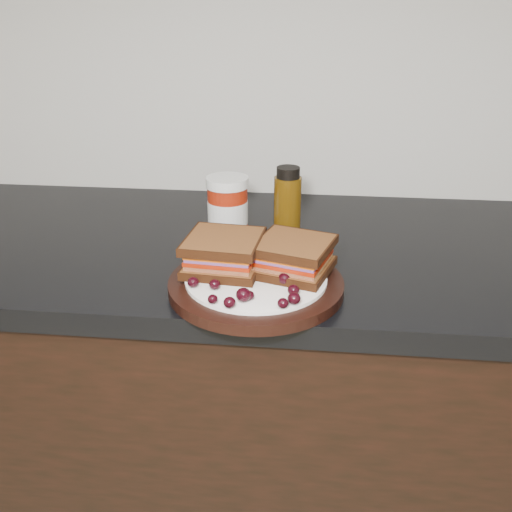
{
  "coord_description": "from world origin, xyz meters",
  "views": [
    {
      "loc": [
        0.1,
        0.7,
        1.33
      ],
      "look_at": [
        0.01,
        1.5,
        0.96
      ],
      "focal_mm": 40.0,
      "sensor_mm": 36.0,
      "label": 1
    }
  ],
  "objects": [
    {
      "name": "grape_11",
      "position": [
        0.07,
        1.52,
        0.93
      ],
      "size": [
        0.02,
        0.02,
        0.02
      ],
      "primitive_type": "ellipsoid",
      "color": "black",
      "rests_on": "plate"
    },
    {
      "name": "grape_4",
      "position": [
        0.0,
        1.42,
        0.93
      ],
      "size": [
        0.02,
        0.02,
        0.02
      ],
      "primitive_type": "ellipsoid",
      "color": "black",
      "rests_on": "plate"
    },
    {
      "name": "condiment_jar",
      "position": [
        -0.07,
        1.72,
        0.96
      ],
      "size": [
        0.11,
        0.11,
        0.12
      ],
      "primitive_type": "cylinder",
      "rotation": [
        0.0,
        0.0,
        -0.37
      ],
      "color": "maroon",
      "rests_on": "countertop"
    },
    {
      "name": "grape_19",
      "position": [
        -0.07,
        1.51,
        0.93
      ],
      "size": [
        0.02,
        0.02,
        0.02
      ],
      "primitive_type": "ellipsoid",
      "color": "black",
      "rests_on": "plate"
    },
    {
      "name": "grape_14",
      "position": [
        -0.07,
        1.53,
        0.93
      ],
      "size": [
        0.02,
        0.02,
        0.02
      ],
      "primitive_type": "ellipsoid",
      "color": "black",
      "rests_on": "plate"
    },
    {
      "name": "grape_17",
      "position": [
        -0.04,
        1.55,
        0.93
      ],
      "size": [
        0.02,
        0.02,
        0.02
      ],
      "primitive_type": "ellipsoid",
      "color": "black",
      "rests_on": "plate"
    },
    {
      "name": "grape_13",
      "position": [
        -0.05,
        1.57,
        0.93
      ],
      "size": [
        0.02,
        0.02,
        0.02
      ],
      "primitive_type": "ellipsoid",
      "color": "black",
      "rests_on": "plate"
    },
    {
      "name": "grape_5",
      "position": [
        0.01,
        1.43,
        0.93
      ],
      "size": [
        0.02,
        0.02,
        0.01
      ],
      "primitive_type": "ellipsoid",
      "color": "black",
      "rests_on": "plate"
    },
    {
      "name": "countertop",
      "position": [
        0.0,
        1.7,
        0.88
      ],
      "size": [
        3.98,
        0.6,
        0.04
      ],
      "primitive_type": "cube",
      "color": "black",
      "rests_on": "base_cabinets"
    },
    {
      "name": "sandwich_right",
      "position": [
        0.07,
        1.53,
        0.95
      ],
      "size": [
        0.14,
        0.14,
        0.05
      ],
      "primitive_type": null,
      "rotation": [
        0.0,
        0.0,
        -0.3
      ],
      "color": "brown",
      "rests_on": "plate"
    },
    {
      "name": "sandwich_left",
      "position": [
        -0.04,
        1.53,
        0.95
      ],
      "size": [
        0.13,
        0.13,
        0.05
      ],
      "primitive_type": null,
      "rotation": [
        0.0,
        0.0,
        -0.09
      ],
      "color": "brown",
      "rests_on": "plate"
    },
    {
      "name": "base_cabinets",
      "position": [
        0.0,
        1.7,
        0.43
      ],
      "size": [
        3.96,
        0.58,
        0.86
      ],
      "primitive_type": "cube",
      "color": "black",
      "rests_on": "ground_plane"
    },
    {
      "name": "plate",
      "position": [
        0.01,
        1.5,
        0.91
      ],
      "size": [
        0.28,
        0.28,
        0.02
      ],
      "primitive_type": "cylinder",
      "color": "black",
      "rests_on": "countertop"
    },
    {
      "name": "grape_7",
      "position": [
        0.08,
        1.42,
        0.93
      ],
      "size": [
        0.02,
        0.02,
        0.02
      ],
      "primitive_type": "ellipsoid",
      "color": "black",
      "rests_on": "plate"
    },
    {
      "name": "grape_16",
      "position": [
        -0.08,
        1.5,
        0.93
      ],
      "size": [
        0.02,
        0.02,
        0.02
      ],
      "primitive_type": "ellipsoid",
      "color": "black",
      "rests_on": "plate"
    },
    {
      "name": "grape_12",
      "position": [
        0.08,
        1.53,
        0.93
      ],
      "size": [
        0.02,
        0.02,
        0.02
      ],
      "primitive_type": "ellipsoid",
      "color": "black",
      "rests_on": "plate"
    },
    {
      "name": "grape_1",
      "position": [
        -0.05,
        1.45,
        0.93
      ],
      "size": [
        0.02,
        0.02,
        0.02
      ],
      "primitive_type": "ellipsoid",
      "color": "black",
      "rests_on": "plate"
    },
    {
      "name": "grape_6",
      "position": [
        0.06,
        1.41,
        0.93
      ],
      "size": [
        0.02,
        0.02,
        0.02
      ],
      "primitive_type": "ellipsoid",
      "color": "black",
      "rests_on": "plate"
    },
    {
      "name": "grape_3",
      "position": [
        -0.02,
        1.4,
        0.93
      ],
      "size": [
        0.02,
        0.02,
        0.02
      ],
      "primitive_type": "ellipsoid",
      "color": "black",
      "rests_on": "plate"
    },
    {
      "name": "grape_9",
      "position": [
        0.06,
        1.48,
        0.93
      ],
      "size": [
        0.02,
        0.02,
        0.02
      ],
      "primitive_type": "ellipsoid",
      "color": "black",
      "rests_on": "plate"
    },
    {
      "name": "grape_2",
      "position": [
        -0.04,
        1.41,
        0.93
      ],
      "size": [
        0.02,
        0.02,
        0.01
      ],
      "primitive_type": "ellipsoid",
      "color": "black",
      "rests_on": "plate"
    },
    {
      "name": "oil_bottle",
      "position": [
        0.05,
        1.72,
        0.97
      ],
      "size": [
        0.07,
        0.07,
        0.14
      ],
      "primitive_type": "cylinder",
      "rotation": [
        0.0,
        0.0,
        -0.33
      ],
      "color": "#472D07",
      "rests_on": "countertop"
    },
    {
      "name": "grape_10",
      "position": [
        0.1,
        1.5,
        0.93
      ],
      "size": [
        0.02,
        0.02,
        0.02
      ],
      "primitive_type": "ellipsoid",
      "color": "black",
      "rests_on": "plate"
    },
    {
      "name": "grape_18",
      "position": [
        -0.07,
        1.52,
        0.93
      ],
      "size": [
        0.02,
        0.02,
        0.02
      ],
      "primitive_type": "ellipsoid",
      "color": "black",
      "rests_on": "plate"
    },
    {
      "name": "grape_15",
      "position": [
        -0.04,
        1.51,
        0.93
      ],
      "size": [
        0.02,
        0.02,
        0.02
      ],
      "primitive_type": "ellipsoid",
      "color": "black",
      "rests_on": "plate"
    },
    {
      "name": "grape_8",
      "position": [
        0.07,
        1.45,
        0.93
      ],
      "size": [
        0.02,
        0.02,
        0.02
      ],
      "primitive_type": "ellipsoid",
      "color": "black",
      "rests_on": "plate"
    },
    {
      "name": "grape_0",
      "position": [
        -0.08,
        1.46,
        0.93
      ],
      "size": [
        0.02,
        0.02,
        0.02
      ],
      "primitive_type": "ellipsoid",
      "color": "black",
      "rests_on": "plate"
    }
  ]
}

